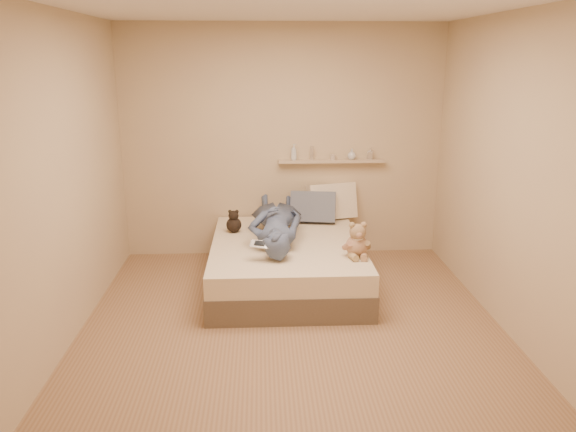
{
  "coord_description": "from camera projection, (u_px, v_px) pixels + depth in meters",
  "views": [
    {
      "loc": [
        -0.25,
        -4.39,
        2.24
      ],
      "look_at": [
        0.0,
        0.65,
        0.8
      ],
      "focal_mm": 35.0,
      "sensor_mm": 36.0,
      "label": 1
    }
  ],
  "objects": [
    {
      "name": "game_console",
      "position": [
        260.0,
        244.0,
        5.04
      ],
      "size": [
        0.2,
        0.13,
        0.06
      ],
      "color": "#B6B9BD",
      "rests_on": "bed"
    },
    {
      "name": "shelf_bottles",
      "position": [
        333.0,
        154.0,
        6.31
      ],
      "size": [
        0.95,
        0.13,
        0.18
      ],
      "color": "silver",
      "rests_on": "wall_shelf"
    },
    {
      "name": "room",
      "position": [
        292.0,
        178.0,
        4.48
      ],
      "size": [
        3.8,
        3.8,
        3.8
      ],
      "color": "#8C6948",
      "rests_on": "ground"
    },
    {
      "name": "person",
      "position": [
        276.0,
        222.0,
        5.67
      ],
      "size": [
        0.59,
        1.51,
        0.36
      ],
      "primitive_type": "imported",
      "rotation": [
        0.0,
        0.0,
        3.11
      ],
      "color": "#475570",
      "rests_on": "bed"
    },
    {
      "name": "pillow_grey",
      "position": [
        313.0,
        207.0,
        6.24
      ],
      "size": [
        0.54,
        0.34,
        0.37
      ],
      "primitive_type": "cube",
      "rotation": [
        -0.4,
        0.0,
        -0.16
      ],
      "color": "slate",
      "rests_on": "bed"
    },
    {
      "name": "wall_shelf",
      "position": [
        331.0,
        161.0,
        6.33
      ],
      "size": [
        1.2,
        0.12,
        0.03
      ],
      "primitive_type": "cube",
      "color": "tan",
      "rests_on": "wall_back"
    },
    {
      "name": "dark_plush",
      "position": [
        234.0,
        222.0,
        5.89
      ],
      "size": [
        0.16,
        0.16,
        0.25
      ],
      "color": "black",
      "rests_on": "bed"
    },
    {
      "name": "bed",
      "position": [
        287.0,
        263.0,
        5.67
      ],
      "size": [
        1.5,
        1.9,
        0.45
      ],
      "color": "brown",
      "rests_on": "floor"
    },
    {
      "name": "pillow_cream",
      "position": [
        332.0,
        201.0,
        6.38
      ],
      "size": [
        0.6,
        0.38,
        0.43
      ],
      "primitive_type": "cube",
      "rotation": [
        -0.22,
        0.0,
        0.27
      ],
      "color": "beige",
      "rests_on": "bed"
    },
    {
      "name": "teddy_bear",
      "position": [
        357.0,
        242.0,
        5.16
      ],
      "size": [
        0.28,
        0.27,
        0.34
      ],
      "color": "#A87B5C",
      "rests_on": "bed"
    }
  ]
}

